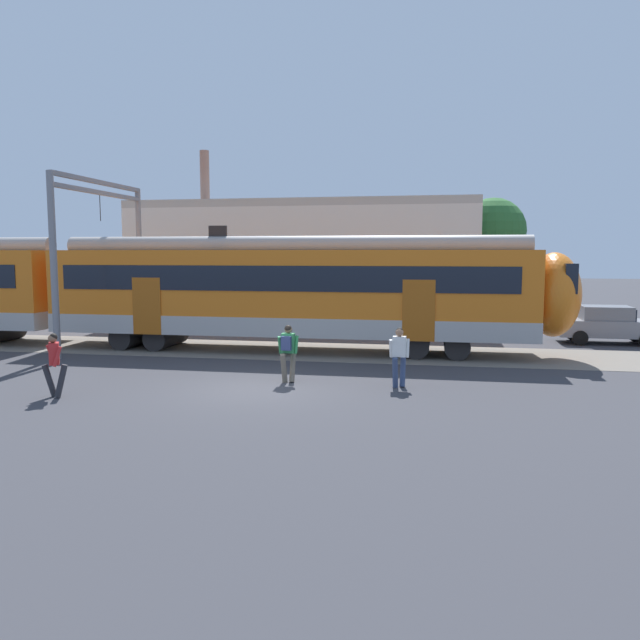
% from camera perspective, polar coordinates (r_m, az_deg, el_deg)
% --- Properties ---
extents(ground_plane, '(160.00, 160.00, 0.00)m').
position_cam_1_polar(ground_plane, '(17.21, -5.75, -6.29)').
color(ground_plane, '#38383D').
extents(track_bed, '(80.00, 4.40, 0.01)m').
position_cam_1_polar(track_bed, '(28.41, -25.12, -1.90)').
color(track_bed, slate).
rests_on(track_bed, ground).
extents(commuter_train, '(38.05, 3.07, 4.73)m').
position_cam_1_polar(commuter_train, '(26.82, -21.03, 2.66)').
color(commuter_train, '#B2ADA8').
rests_on(commuter_train, ground).
extents(pedestrian_red, '(0.71, 0.50, 1.67)m').
position_cam_1_polar(pedestrian_red, '(17.35, -23.12, -3.42)').
color(pedestrian_red, '#28282D').
rests_on(pedestrian_red, ground).
extents(pedestrian_green, '(0.55, 0.63, 1.67)m').
position_cam_1_polar(pedestrian_green, '(17.79, -2.95, -2.61)').
color(pedestrian_green, '#6B6051').
rests_on(pedestrian_green, ground).
extents(pedestrian_white, '(0.55, 0.63, 1.67)m').
position_cam_1_polar(pedestrian_white, '(17.29, 7.26, -3.00)').
color(pedestrian_white, navy).
rests_on(pedestrian_white, ground).
extents(parked_car_grey, '(4.03, 1.82, 1.54)m').
position_cam_1_polar(parked_car_grey, '(28.08, 24.85, -0.38)').
color(parked_car_grey, gray).
rests_on(parked_car_grey, ground).
extents(catenary_gantry, '(0.24, 6.64, 6.53)m').
position_cam_1_polar(catenary_gantry, '(26.30, -19.37, 7.15)').
color(catenary_gantry, gray).
rests_on(catenary_gantry, ground).
extents(background_building, '(18.13, 5.00, 9.20)m').
position_cam_1_polar(background_building, '(33.42, -1.57, 5.31)').
color(background_building, beige).
rests_on(background_building, ground).
extents(street_tree_right, '(3.58, 3.58, 6.68)m').
position_cam_1_polar(street_tree_right, '(35.48, 15.52, 7.82)').
color(street_tree_right, brown).
rests_on(street_tree_right, ground).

